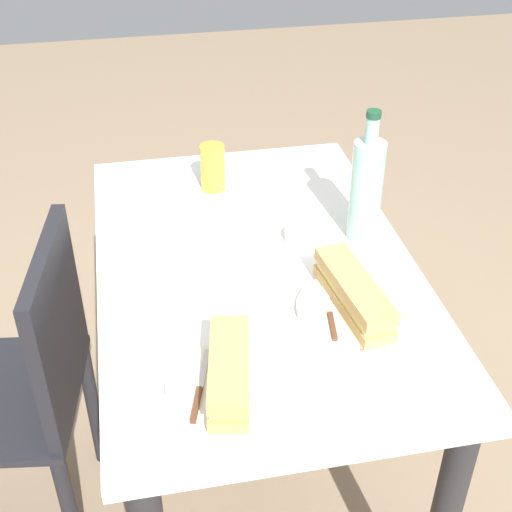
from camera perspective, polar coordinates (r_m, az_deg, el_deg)
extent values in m
plane|color=#8C755B|center=(2.12, 0.00, -17.27)|extent=(8.00, 8.00, 0.00)
cube|color=silver|center=(1.60, 0.00, -1.02)|extent=(1.10, 0.71, 0.03)
cylinder|color=#262628|center=(2.27, 4.88, -0.64)|extent=(0.06, 0.06, 0.72)
cylinder|color=#262628|center=(2.20, -10.00, -2.35)|extent=(0.06, 0.06, 0.72)
cube|color=black|center=(1.62, -15.67, -5.51)|extent=(0.38, 0.08, 0.40)
cylinder|color=black|center=(2.05, -12.98, -11.60)|extent=(0.04, 0.04, 0.44)
cylinder|color=silver|center=(1.47, 7.75, -4.25)|extent=(0.23, 0.23, 0.01)
cube|color=tan|center=(1.46, 7.81, -3.64)|extent=(0.26, 0.10, 0.02)
cube|color=#DBC66B|center=(1.44, 7.87, -2.97)|extent=(0.24, 0.09, 0.02)
cube|color=tan|center=(1.43, 7.94, -2.29)|extent=(0.26, 0.10, 0.02)
cube|color=silver|center=(1.47, 5.72, -3.39)|extent=(0.10, 0.03, 0.00)
cube|color=#59331E|center=(1.40, 6.17, -5.61)|extent=(0.08, 0.02, 0.01)
cylinder|color=silver|center=(1.29, -2.13, -10.56)|extent=(0.23, 0.23, 0.01)
cube|color=tan|center=(1.28, -2.15, -9.93)|extent=(0.23, 0.11, 0.02)
cube|color=#DBC66B|center=(1.26, -2.17, -9.24)|extent=(0.22, 0.10, 0.02)
cube|color=tan|center=(1.25, -2.19, -8.54)|extent=(0.23, 0.11, 0.02)
cube|color=silver|center=(1.31, -4.22, -9.03)|extent=(0.10, 0.04, 0.00)
cube|color=#59331E|center=(1.25, -4.82, -11.82)|extent=(0.08, 0.03, 0.01)
cylinder|color=#99C6B7|center=(1.64, 8.82, 5.14)|extent=(0.07, 0.07, 0.24)
cylinder|color=#99C6B7|center=(1.57, 9.32, 9.94)|extent=(0.03, 0.03, 0.06)
cylinder|color=#19472D|center=(1.56, 9.45, 11.18)|extent=(0.03, 0.03, 0.02)
cylinder|color=gold|center=(1.86, -3.50, 7.11)|extent=(0.06, 0.06, 0.12)
cylinder|color=silver|center=(1.67, 3.72, 1.71)|extent=(0.08, 0.08, 0.03)
cube|color=white|center=(1.75, -7.45, 2.73)|extent=(0.16, 0.16, 0.00)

